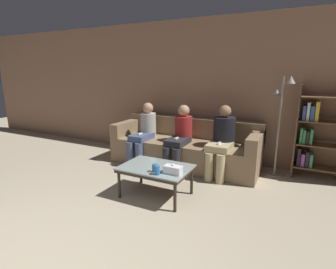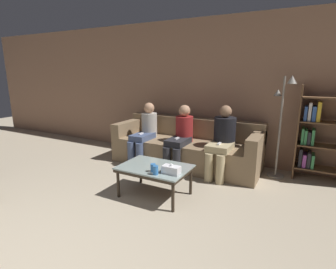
{
  "view_description": "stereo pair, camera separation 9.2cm",
  "coord_description": "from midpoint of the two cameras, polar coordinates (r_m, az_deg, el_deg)",
  "views": [
    {
      "loc": [
        1.77,
        -0.82,
        1.65
      ],
      "look_at": [
        0.0,
        2.7,
        0.7
      ],
      "focal_mm": 28.0,
      "sensor_mm": 36.0,
      "label": 1
    },
    {
      "loc": [
        1.86,
        -0.78,
        1.65
      ],
      "look_at": [
        0.0,
        2.7,
        0.7
      ],
      "focal_mm": 28.0,
      "sensor_mm": 36.0,
      "label": 2
    }
  ],
  "objects": [
    {
      "name": "seated_person_mid_right",
      "position": [
        4.26,
        11.07,
        -0.79
      ],
      "size": [
        0.35,
        0.7,
        1.13
      ],
      "color": "tan",
      "rests_on": "ground_plane"
    },
    {
      "name": "cup_near_left",
      "position": [
        3.32,
        -3.72,
        -7.28
      ],
      "size": [
        0.07,
        0.07,
        0.1
      ],
      "color": "#3372BF",
      "rests_on": "coffee_table"
    },
    {
      "name": "wall_back",
      "position": [
        5.08,
        5.88,
        9.48
      ],
      "size": [
        12.0,
        0.06,
        2.6
      ],
      "color": "#9E755B",
      "rests_on": "ground_plane"
    },
    {
      "name": "seated_person_left_end",
      "position": [
        4.81,
        -5.73,
        0.64
      ],
      "size": [
        0.31,
        0.68,
        1.1
      ],
      "color": "#47567A",
      "rests_on": "ground_plane"
    },
    {
      "name": "couch",
      "position": [
        4.77,
        3.26,
        -2.93
      ],
      "size": [
        2.62,
        0.92,
        0.81
      ],
      "color": "#897051",
      "rests_on": "ground_plane"
    },
    {
      "name": "coffee_table",
      "position": [
        3.53,
        -3.41,
        -7.63
      ],
      "size": [
        0.92,
        0.64,
        0.42
      ],
      "color": "#8C9E99",
      "rests_on": "ground_plane"
    },
    {
      "name": "seated_person_mid_left",
      "position": [
        4.48,
        2.08,
        -0.22
      ],
      "size": [
        0.31,
        0.7,
        1.1
      ],
      "color": "#28282D",
      "rests_on": "ground_plane"
    },
    {
      "name": "bookshelf",
      "position": [
        4.61,
        29.4,
        0.04
      ],
      "size": [
        0.85,
        0.32,
        1.47
      ],
      "color": "brown",
      "rests_on": "ground_plane"
    },
    {
      "name": "cup_near_right",
      "position": [
        3.23,
        -3.16,
        -7.78
      ],
      "size": [
        0.07,
        0.07,
        0.11
      ],
      "color": "#3372BF",
      "rests_on": "coffee_table"
    },
    {
      "name": "tissue_box",
      "position": [
        3.26,
        0.28,
        -7.66
      ],
      "size": [
        0.22,
        0.12,
        0.13
      ],
      "color": "white",
      "rests_on": "coffee_table"
    },
    {
      "name": "standing_lamp",
      "position": [
        4.42,
        22.86,
        3.72
      ],
      "size": [
        0.31,
        0.26,
        1.6
      ],
      "color": "gray",
      "rests_on": "ground_plane"
    }
  ]
}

